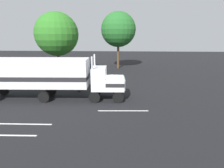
% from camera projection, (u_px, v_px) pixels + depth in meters
% --- Properties ---
extents(ground_plane, '(120.00, 120.00, 0.00)m').
position_uv_depth(ground_plane, '(105.00, 98.00, 19.82)').
color(ground_plane, black).
extents(lane_stripe_near, '(4.40, 0.43, 0.01)m').
position_uv_depth(lane_stripe_near, '(123.00, 111.00, 16.33)').
color(lane_stripe_near, silver).
rests_on(lane_stripe_near, ground_plane).
extents(lane_stripe_mid, '(4.40, 0.29, 0.01)m').
position_uv_depth(lane_stripe_mid, '(23.00, 124.00, 13.88)').
color(lane_stripe_mid, silver).
rests_on(lane_stripe_mid, ground_plane).
extents(lane_stripe_far, '(4.40, 0.33, 0.01)m').
position_uv_depth(lane_stripe_far, '(4.00, 135.00, 12.32)').
color(lane_stripe_far, silver).
rests_on(lane_stripe_far, ground_plane).
extents(semi_truck, '(14.27, 3.50, 4.50)m').
position_uv_depth(semi_truck, '(47.00, 75.00, 18.87)').
color(semi_truck, white).
rests_on(semi_truck, ground_plane).
extents(person_bystander, '(0.34, 0.46, 1.63)m').
position_uv_depth(person_bystander, '(79.00, 84.00, 21.67)').
color(person_bystander, black).
rests_on(person_bystander, ground_plane).
extents(parked_car, '(4.61, 2.40, 1.57)m').
position_uv_depth(parked_car, '(7.00, 76.00, 26.47)').
color(parked_car, '#234C8C').
rests_on(parked_car, ground_plane).
extents(tree_left, '(6.87, 6.87, 10.01)m').
position_uv_depth(tree_left, '(57.00, 34.00, 29.67)').
color(tree_left, brown).
rests_on(tree_left, ground_plane).
extents(tree_center, '(6.65, 6.65, 10.81)m').
position_uv_depth(tree_center, '(118.00, 30.00, 35.75)').
color(tree_center, brown).
rests_on(tree_center, ground_plane).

